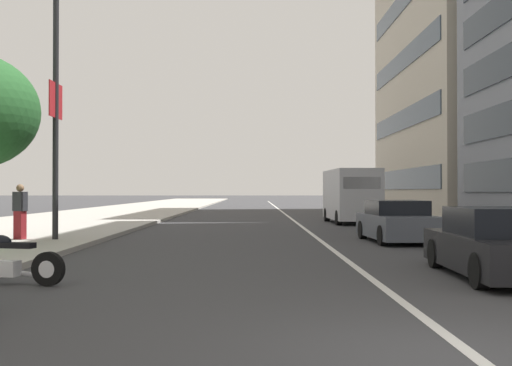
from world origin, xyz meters
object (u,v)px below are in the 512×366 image
object	(u,v)px
delivery_van_ahead	(351,195)
pedestrian_on_plaza	(20,211)
motorcycle_nearest_camera	(6,260)
car_lead_in_lane	(397,222)
car_following_behind	(501,245)
street_lamp_with_banners	(64,69)

from	to	relation	value
delivery_van_ahead	pedestrian_on_plaza	xyz separation A→B (m)	(-12.27, 12.29, -0.43)
motorcycle_nearest_camera	delivery_van_ahead	size ratio (longest dim) A/B	0.38
motorcycle_nearest_camera	car_lead_in_lane	bearing A→B (deg)	-121.84
motorcycle_nearest_camera	pedestrian_on_plaza	xyz separation A→B (m)	(8.40, 2.90, 0.59)
motorcycle_nearest_camera	car_following_behind	distance (m)	9.18
street_lamp_with_banners	pedestrian_on_plaza	size ratio (longest dim) A/B	5.33
car_following_behind	pedestrian_on_plaza	bearing A→B (deg)	59.84
car_lead_in_lane	street_lamp_with_banners	world-z (taller)	street_lamp_with_banners
car_lead_in_lane	pedestrian_on_plaza	world-z (taller)	pedestrian_on_plaza
car_following_behind	car_lead_in_lane	distance (m)	8.29
car_following_behind	pedestrian_on_plaza	xyz separation A→B (m)	(7.60, 12.04, 0.40)
car_lead_in_lane	delivery_van_ahead	xyz separation A→B (m)	(11.57, -0.32, 0.82)
car_following_behind	pedestrian_on_plaza	world-z (taller)	pedestrian_on_plaza
car_lead_in_lane	street_lamp_with_banners	distance (m)	11.65
street_lamp_with_banners	pedestrian_on_plaza	world-z (taller)	street_lamp_with_banners
car_lead_in_lane	street_lamp_with_banners	bearing A→B (deg)	91.51
car_following_behind	delivery_van_ahead	xyz separation A→B (m)	(19.87, -0.25, 0.83)
car_following_behind	pedestrian_on_plaza	size ratio (longest dim) A/B	2.62
delivery_van_ahead	pedestrian_on_plaza	size ratio (longest dim) A/B	3.34
car_lead_in_lane	delivery_van_ahead	world-z (taller)	delivery_van_ahead
motorcycle_nearest_camera	street_lamp_with_banners	bearing A→B (deg)	-66.70
street_lamp_with_banners	delivery_van_ahead	bearing A→B (deg)	-41.48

